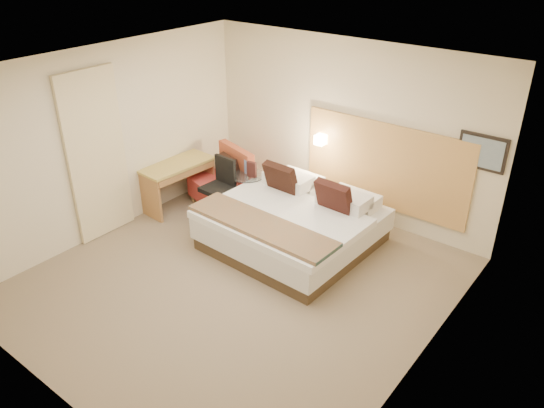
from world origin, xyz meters
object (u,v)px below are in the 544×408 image
Objects in this scene: side_table at (248,190)px; desk at (178,173)px; bed at (294,223)px; desk_chair at (220,193)px; lounge_chair at (224,182)px.

desk is (-0.95, -0.57, 0.24)m from side_table.
desk_chair is (-1.41, -0.01, 0.05)m from bed.
lounge_chair is at bearing 168.15° from bed.
bed reaches higher than desk.
side_table is 0.70× the size of desk_chair.
desk_chair is at bearing -179.42° from bed.
lounge_chair reaches higher than side_table.
desk is at bearing -133.67° from lounge_chair.
desk_chair is at bearing -119.26° from side_table.
desk_chair reaches higher than side_table.
desk reaches higher than side_table.
desk is at bearing -175.19° from bed.
desk_chair reaches higher than desk.
side_table is at bearing 5.30° from lounge_chair.
lounge_chair is 0.43m from desk_chair.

